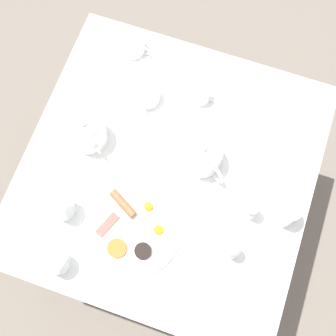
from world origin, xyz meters
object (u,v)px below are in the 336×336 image
(wine_glass_spare, at_px, (287,213))
(pepper_grinder, at_px, (253,210))
(water_glass_tall, at_px, (61,206))
(knife_by_plate, at_px, (272,146))
(salt_grinder, at_px, (233,250))
(creamer_jug, at_px, (201,95))
(teapot_near, at_px, (87,131))
(breakfast_plate, at_px, (134,227))
(fork_by_plate, at_px, (250,94))
(water_glass_short, at_px, (56,262))
(teacup_with_saucer_right, at_px, (147,96))
(teapot_far, at_px, (203,156))
(teacup_with_saucer_left, at_px, (133,47))

(wine_glass_spare, height_order, pepper_grinder, wine_glass_spare)
(water_glass_tall, height_order, knife_by_plate, water_glass_tall)
(salt_grinder, bearing_deg, creamer_jug, 117.99)
(teapot_near, bearing_deg, breakfast_plate, -4.85)
(fork_by_plate, bearing_deg, salt_grinder, -80.02)
(water_glass_short, distance_m, wine_glass_spare, 0.72)
(breakfast_plate, xyz_separation_m, teacup_with_saucer_right, (-0.11, 0.43, 0.02))
(fork_by_plate, bearing_deg, creamer_jug, -156.35)
(teapot_far, distance_m, wine_glass_spare, 0.31)
(water_glass_tall, xyz_separation_m, salt_grinder, (0.54, 0.04, -0.00))
(breakfast_plate, bearing_deg, fork_by_plate, 69.02)
(breakfast_plate, height_order, pepper_grinder, pepper_grinder)
(teapot_far, distance_m, fork_by_plate, 0.30)
(teapot_near, height_order, teacup_with_saucer_left, teapot_near)
(teacup_with_saucer_right, relative_size, pepper_grinder, 1.36)
(water_glass_short, relative_size, salt_grinder, 0.92)
(teacup_with_saucer_right, height_order, knife_by_plate, teacup_with_saucer_right)
(teapot_near, relative_size, fork_by_plate, 1.26)
(knife_by_plate, bearing_deg, pepper_grinder, -91.52)
(teapot_far, relative_size, fork_by_plate, 1.30)
(teapot_far, bearing_deg, teacup_with_saucer_right, 4.34)
(teacup_with_saucer_left, xyz_separation_m, water_glass_short, (0.05, -0.78, 0.02))
(salt_grinder, bearing_deg, teapot_near, 159.18)
(water_glass_tall, xyz_separation_m, creamer_jug, (0.29, 0.52, -0.03))
(teacup_with_saucer_left, distance_m, pepper_grinder, 0.71)
(teapot_far, relative_size, teacup_with_saucer_left, 1.31)
(teacup_with_saucer_left, bearing_deg, fork_by_plate, -4.11)
(teacup_with_saucer_right, xyz_separation_m, water_glass_short, (-0.07, -0.62, 0.02))
(teapot_far, distance_m, creamer_jug, 0.23)
(salt_grinder, bearing_deg, fork_by_plate, 99.98)
(teapot_far, distance_m, pepper_grinder, 0.23)
(wine_glass_spare, distance_m, pepper_grinder, 0.10)
(teacup_with_saucer_right, distance_m, water_glass_tall, 0.47)
(breakfast_plate, bearing_deg, teapot_near, 136.13)
(teapot_far, height_order, fork_by_plate, teapot_far)
(wine_glass_spare, xyz_separation_m, creamer_jug, (-0.37, 0.31, -0.03))
(creamer_jug, bearing_deg, teapot_near, -139.89)
(fork_by_plate, relative_size, knife_by_plate, 0.86)
(water_glass_short, bearing_deg, teapot_far, 55.86)
(teacup_with_saucer_right, relative_size, wine_glass_spare, 1.24)
(teapot_far, bearing_deg, wine_glass_spare, -161.07)
(water_glass_short, relative_size, pepper_grinder, 0.92)
(teapot_near, relative_size, water_glass_short, 1.87)
(breakfast_plate, bearing_deg, water_glass_short, -134.70)
(teapot_far, xyz_separation_m, water_glass_tall, (-0.36, -0.30, 0.00))
(water_glass_short, xyz_separation_m, fork_by_plate, (0.40, 0.75, -0.05))
(teacup_with_saucer_left, xyz_separation_m, knife_by_plate, (0.57, -0.19, -0.02))
(teacup_with_saucer_left, relative_size, teacup_with_saucer_right, 1.00)
(salt_grinder, bearing_deg, water_glass_short, -157.31)
(fork_by_plate, bearing_deg, teapot_far, -106.15)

